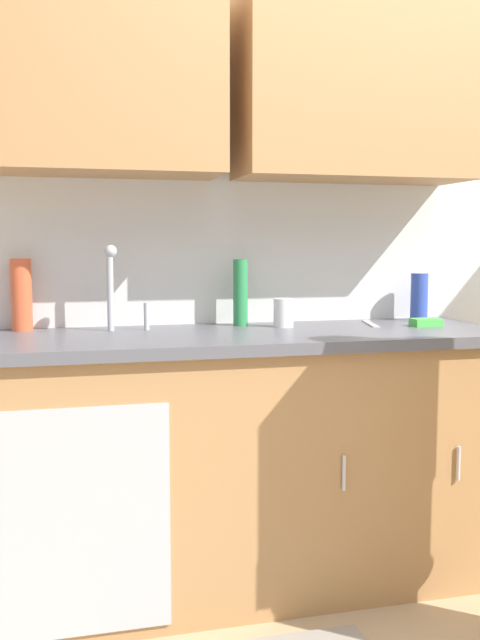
% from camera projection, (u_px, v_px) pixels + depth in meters
% --- Properties ---
extents(kitchen_wall_with_uppers, '(4.80, 0.44, 2.70)m').
position_uv_depth(kitchen_wall_with_uppers, '(319.00, 189.00, 2.89)').
color(kitchen_wall_with_uppers, silver).
rests_on(kitchen_wall_with_uppers, ground).
extents(counter_cabinet, '(1.90, 0.62, 0.90)m').
position_uv_depth(counter_cabinet, '(238.00, 465.00, 2.61)').
color(counter_cabinet, '#B27F4C').
rests_on(counter_cabinet, ground).
extents(countertop, '(1.96, 0.66, 0.04)m').
position_uv_depth(countertop, '(238.00, 338.00, 2.56)').
color(countertop, '#595960').
rests_on(countertop, counter_cabinet).
extents(sink, '(0.50, 0.36, 0.35)m').
position_uv_depth(sink, '(125.00, 340.00, 2.47)').
color(sink, '#B7BABF').
rests_on(sink, counter_cabinet).
extents(bottle_water_short, '(0.07, 0.07, 0.20)m').
position_uv_depth(bottle_water_short, '(419.00, 297.00, 2.95)').
color(bottle_water_short, '#334CB2').
rests_on(bottle_water_short, countertop).
extents(bottle_soap, '(0.08, 0.08, 0.26)m').
position_uv_depth(bottle_soap, '(21.00, 295.00, 2.59)').
color(bottle_soap, '#E05933').
rests_on(bottle_soap, countertop).
extents(bottle_dish_liquid, '(0.06, 0.06, 0.26)m').
position_uv_depth(bottle_dish_liquid, '(240.00, 293.00, 2.76)').
color(bottle_dish_liquid, '#2D8C4C').
rests_on(bottle_dish_liquid, countertop).
extents(cup_by_sink, '(0.08, 0.08, 0.11)m').
position_uv_depth(cup_by_sink, '(283.00, 313.00, 2.72)').
color(cup_by_sink, white).
rests_on(cup_by_sink, countertop).
extents(knife_on_counter, '(0.08, 0.24, 0.01)m').
position_uv_depth(knife_on_counter, '(370.00, 324.00, 2.81)').
color(knife_on_counter, silver).
rests_on(knife_on_counter, countertop).
extents(sponge, '(0.11, 0.07, 0.03)m').
position_uv_depth(sponge, '(426.00, 322.00, 2.75)').
color(sponge, '#4CBF4C').
rests_on(sponge, countertop).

